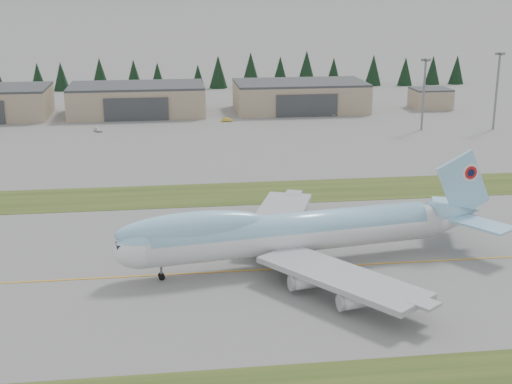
{
  "coord_description": "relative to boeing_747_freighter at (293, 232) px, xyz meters",
  "views": [
    {
      "loc": [
        -5.8,
        -110.02,
        46.79
      ],
      "look_at": [
        11.21,
        19.12,
        8.0
      ],
      "focal_mm": 50.0,
      "sensor_mm": 36.0,
      "label": 1
    }
  ],
  "objects": [
    {
      "name": "grass_strip_far",
      "position": [
        -15.15,
        43.26,
        -5.96
      ],
      "size": [
        400.0,
        18.0,
        0.08
      ],
      "primitive_type": "cube",
      "color": "#334318",
      "rests_on": "ground"
    },
    {
      "name": "ground",
      "position": [
        -15.15,
        -1.74,
        -5.96
      ],
      "size": [
        7000.0,
        7000.0,
        0.0
      ],
      "primitive_type": "plane",
      "color": "#605F5D",
      "rests_on": "ground"
    },
    {
      "name": "boeing_747_freighter",
      "position": [
        0.0,
        0.0,
        0.0
      ],
      "size": [
        68.95,
        58.62,
        18.08
      ],
      "rotation": [
        0.0,
        0.0,
        0.15
      ],
      "color": "silver",
      "rests_on": "ground"
    },
    {
      "name": "floodlight_masts",
      "position": [
        -27.13,
        107.89,
        10.14
      ],
      "size": [
        205.83,
        10.01,
        24.82
      ],
      "color": "slate",
      "rests_on": "ground"
    },
    {
      "name": "conifer_belt",
      "position": [
        -14.09,
        209.38,
        1.1
      ],
      "size": [
        268.67,
        15.36,
        16.67
      ],
      "color": "black",
      "rests_on": "ground"
    },
    {
      "name": "service_vehicle_b",
      "position": [
        0.76,
        130.02,
        -5.96
      ],
      "size": [
        4.1,
        1.83,
        1.31
      ],
      "primitive_type": "imported",
      "rotation": [
        0.0,
        0.0,
        1.46
      ],
      "color": "gold",
      "rests_on": "ground"
    },
    {
      "name": "control_shed",
      "position": [
        79.85,
        146.26,
        -2.16
      ],
      "size": [
        14.0,
        12.0,
        7.6
      ],
      "color": "gray",
      "rests_on": "ground"
    },
    {
      "name": "service_vehicle_a",
      "position": [
        -42.04,
        118.28,
        -5.96
      ],
      "size": [
        3.24,
        4.05,
        1.29
      ],
      "primitive_type": "imported",
      "rotation": [
        0.0,
        0.0,
        0.53
      ],
      "color": "white",
      "rests_on": "ground"
    },
    {
      "name": "hangar_center",
      "position": [
        -30.15,
        148.16,
        -0.57
      ],
      "size": [
        48.0,
        26.6,
        10.8
      ],
      "color": "gray",
      "rests_on": "ground"
    },
    {
      "name": "service_vehicle_c",
      "position": [
        39.23,
        136.01,
        -5.96
      ],
      "size": [
        2.54,
        4.19,
        1.13
      ],
      "primitive_type": "imported",
      "rotation": [
        0.0,
        0.0,
        0.26
      ],
      "color": "#A3A1A6",
      "rests_on": "ground"
    },
    {
      "name": "taxiway_line_main",
      "position": [
        -15.15,
        -1.74,
        -5.96
      ],
      "size": [
        400.0,
        0.4,
        0.02
      ],
      "primitive_type": "cube",
      "color": "orange",
      "rests_on": "ground"
    },
    {
      "name": "hangar_right",
      "position": [
        29.85,
        148.16,
        -0.57
      ],
      "size": [
        48.0,
        26.6,
        10.8
      ],
      "color": "gray",
      "rests_on": "ground"
    }
  ]
}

